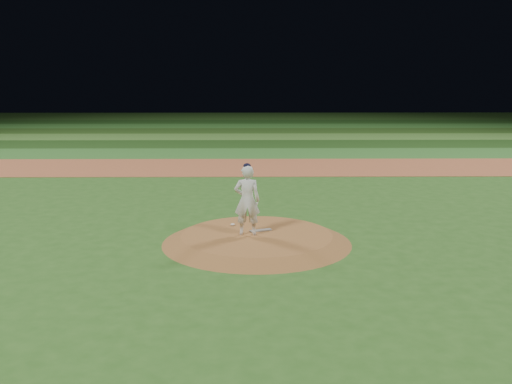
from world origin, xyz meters
TOP-DOWN VIEW (x-y plane):
  - ground at (0.00, 0.00)m, footprint 120.00×120.00m
  - infield_dirt_band at (0.00, 14.00)m, footprint 70.00×6.00m
  - outfield_stripe_0 at (0.00, 19.50)m, footprint 70.00×5.00m
  - outfield_stripe_1 at (0.00, 24.50)m, footprint 70.00×5.00m
  - outfield_stripe_2 at (0.00, 29.50)m, footprint 70.00×5.00m
  - outfield_stripe_3 at (0.00, 34.50)m, footprint 70.00×5.00m
  - outfield_stripe_4 at (0.00, 39.50)m, footprint 70.00×5.00m
  - outfield_stripe_5 at (0.00, 44.50)m, footprint 70.00×5.00m
  - pitchers_mound at (0.00, 0.00)m, footprint 5.50×5.50m
  - pitching_rubber at (0.12, 0.37)m, footprint 0.68×0.40m
  - rosin_bag at (-0.73, 0.98)m, footprint 0.13×0.13m
  - pitcher_on_mound at (-0.28, -0.02)m, footprint 0.75×0.50m

SIDE VIEW (x-z plane):
  - ground at x=0.00m, z-range 0.00..0.00m
  - outfield_stripe_0 at x=0.00m, z-range 0.00..0.02m
  - outfield_stripe_1 at x=0.00m, z-range 0.00..0.02m
  - outfield_stripe_2 at x=0.00m, z-range 0.00..0.02m
  - outfield_stripe_3 at x=0.00m, z-range 0.00..0.02m
  - outfield_stripe_4 at x=0.00m, z-range 0.00..0.02m
  - outfield_stripe_5 at x=0.00m, z-range 0.00..0.02m
  - infield_dirt_band at x=0.00m, z-range 0.00..0.02m
  - pitchers_mound at x=0.00m, z-range 0.00..0.25m
  - pitching_rubber at x=0.12m, z-range 0.25..0.28m
  - rosin_bag at x=-0.73m, z-range 0.25..0.32m
  - pitcher_on_mound at x=-0.28m, z-range 0.23..2.33m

